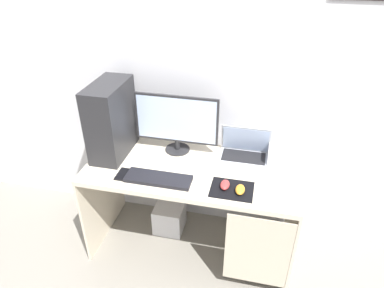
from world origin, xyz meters
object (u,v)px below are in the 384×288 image
object	(u,v)px
projector	(283,156)
keyboard	(158,179)
monitor	(176,122)
subwoofer	(170,217)
cell_phone	(123,174)
mouse_left	(225,185)
mouse_right	(240,190)
laptop	(244,152)
pc_tower	(111,120)

from	to	relation	value
projector	keyboard	bearing A→B (deg)	-153.80
monitor	subwoofer	world-z (taller)	monitor
monitor	cell_phone	xyz separation A→B (m)	(-0.27, -0.36, -0.22)
projector	mouse_left	distance (m)	0.49
keyboard	mouse_right	bearing A→B (deg)	-0.56
laptop	mouse_right	xyz separation A→B (m)	(0.02, -0.39, -0.02)
pc_tower	mouse_right	world-z (taller)	pc_tower
laptop	subwoofer	distance (m)	0.85
pc_tower	mouse_left	bearing A→B (deg)	-15.76
keyboard	mouse_right	size ratio (longest dim) A/B	4.38
mouse_right	pc_tower	bearing A→B (deg)	164.34
mouse_right	subwoofer	distance (m)	0.90
mouse_left	subwoofer	distance (m)	0.84
laptop	mouse_left	xyz separation A→B (m)	(-0.08, -0.36, -0.02)
pc_tower	keyboard	xyz separation A→B (m)	(0.40, -0.25, -0.24)
keyboard	cell_phone	distance (m)	0.24
laptop	mouse_right	world-z (taller)	laptop
laptop	mouse_right	distance (m)	0.39
monitor	cell_phone	distance (m)	0.50
mouse_right	mouse_left	bearing A→B (deg)	165.26
mouse_left	monitor	bearing A→B (deg)	138.88
pc_tower	mouse_left	size ratio (longest dim) A/B	5.34
cell_phone	keyboard	bearing A→B (deg)	-0.64
mouse_left	mouse_right	xyz separation A→B (m)	(0.09, -0.03, 0.00)
laptop	subwoofer	world-z (taller)	laptop
cell_phone	pc_tower	bearing A→B (deg)	122.56
keyboard	cell_phone	bearing A→B (deg)	179.36
pc_tower	mouse_right	distance (m)	0.98
monitor	cell_phone	size ratio (longest dim) A/B	4.46
pc_tower	cell_phone	bearing A→B (deg)	-57.44
mouse_left	subwoofer	bearing A→B (deg)	147.42
pc_tower	projector	world-z (taller)	pc_tower
laptop	keyboard	bearing A→B (deg)	-142.36
pc_tower	projector	distance (m)	1.18
monitor	projector	size ratio (longest dim) A/B	2.90
monitor	keyboard	size ratio (longest dim) A/B	1.38
monitor	laptop	xyz separation A→B (m)	(0.47, 0.02, -0.18)
laptop	cell_phone	distance (m)	0.83
monitor	keyboard	distance (m)	0.42
monitor	mouse_left	world-z (taller)	monitor
mouse_right	projector	bearing A→B (deg)	57.05
laptop	mouse_left	size ratio (longest dim) A/B	3.50
keyboard	projector	bearing A→B (deg)	26.20
projector	cell_phone	xyz separation A→B (m)	(-1.00, -0.37, -0.05)
pc_tower	keyboard	distance (m)	0.53
projector	keyboard	size ratio (longest dim) A/B	0.48
keyboard	cell_phone	world-z (taller)	keyboard
laptop	pc_tower	bearing A→B (deg)	-171.62
keyboard	subwoofer	distance (m)	0.70
mouse_left	mouse_right	distance (m)	0.10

